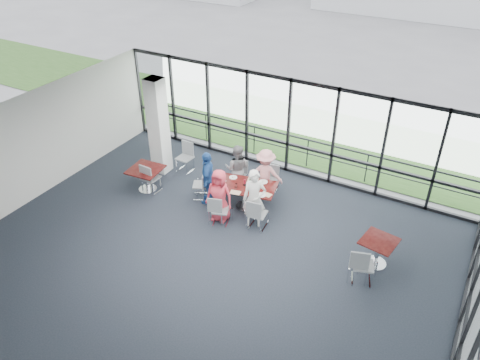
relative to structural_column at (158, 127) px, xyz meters
The scene contains 40 objects.
floor 4.96m from the structural_column, 39.81° to the right, with size 12.00×10.00×0.02m, color black.
ceiling 4.95m from the structural_column, 39.81° to the right, with size 12.00×10.00×0.04m, color white.
wall_left 3.84m from the structural_column, 128.66° to the right, with size 0.10×10.00×3.20m, color silver.
curtain_wall_back 4.12m from the structural_column, 29.05° to the left, with size 12.00×0.10×3.20m, color white.
curtain_wall_right 10.06m from the structural_column, 17.35° to the right, with size 0.10×10.00×3.20m, color white.
structural_column is the anchor object (origin of this frame).
apron 8.04m from the structural_column, 62.78° to the left, with size 80.00×70.00×0.02m, color gray.
grass_strip 6.36m from the structural_column, 54.25° to the left, with size 80.00×5.00×0.01m, color #2B521B.
guard_rail 4.57m from the structural_column, 35.84° to the left, with size 0.06×0.06×12.00m, color #2D2D33.
main_table 3.57m from the structural_column, ahead, with size 1.96×1.34×0.75m.
side_table_left 1.54m from the structural_column, 75.40° to the right, with size 1.02×1.02×0.75m.
side_table_right 7.58m from the structural_column, ahead, with size 0.93×0.93×0.75m.
diner_near_left 3.43m from the structural_column, 23.75° to the right, with size 0.78×0.51×1.59m, color #D23546.
diner_near_right 4.24m from the structural_column, 15.39° to the right, with size 0.63×0.46×1.74m, color silver.
diner_far_left 2.89m from the structural_column, ahead, with size 0.76×0.47×1.57m, color slate.
diner_far_right 3.77m from the structural_column, ahead, with size 1.03×0.53×1.60m, color #DA8A8B.
diner_end 2.55m from the structural_column, 18.34° to the right, with size 0.98×0.53×1.67m, color #214E94.
chair_main_nl 3.70m from the structural_column, 25.34° to the right, with size 0.43×0.43×0.89m, color gray, non-canonical shape.
chair_main_nr 4.48m from the structural_column, 15.64° to the right, with size 0.45×0.45×0.92m, color gray, non-canonical shape.
chair_main_fl 2.97m from the structural_column, ahead, with size 0.45×0.45×0.91m, color gray, non-canonical shape.
chair_main_fr 3.90m from the structural_column, ahead, with size 0.42×0.42×0.86m, color gray, non-canonical shape.
chair_main_end 2.41m from the structural_column, 19.63° to the right, with size 0.44×0.44×0.90m, color gray, non-canonical shape.
chair_spare_la 1.69m from the structural_column, 67.58° to the right, with size 0.48×0.48×0.98m, color gray, non-canonical shape.
chair_spare_lb 1.36m from the structural_column, 25.84° to the left, with size 0.47×0.47×0.97m, color gray, non-canonical shape.
chair_spare_r 7.60m from the structural_column, 13.69° to the right, with size 0.48×0.48×0.98m, color gray, non-canonical shape.
plate_nl 3.20m from the structural_column, 17.70° to the right, with size 0.25×0.25×0.01m, color white.
plate_nr 4.18m from the structural_column, ahead, with size 0.26×0.26×0.01m, color white.
plate_fl 3.02m from the structural_column, ahead, with size 0.24×0.24×0.01m, color white.
plate_fr 3.87m from the structural_column, ahead, with size 0.26×0.26×0.01m, color white.
plate_end 2.89m from the structural_column, 13.21° to the right, with size 0.27×0.27×0.01m, color white.
tumbler_a 3.40m from the structural_column, 12.36° to the right, with size 0.06×0.06×0.13m, color white.
tumbler_b 3.79m from the structural_column, ahead, with size 0.07×0.07×0.14m, color white.
tumbler_c 3.50m from the structural_column, ahead, with size 0.06×0.06×0.13m, color white.
tumbler_d 3.03m from the structural_column, 15.08° to the right, with size 0.07×0.07×0.13m, color white.
menu_a 3.57m from the structural_column, 15.71° to the right, with size 0.30×0.21×0.00m, color beige.
menu_b 4.28m from the structural_column, ahead, with size 0.28×0.20×0.00m, color beige.
menu_c 3.57m from the structural_column, ahead, with size 0.32×0.22×0.00m, color beige.
condiment_caddy 3.54m from the structural_column, ahead, with size 0.10×0.07×0.04m, color black.
ketchup_bottle 3.49m from the structural_column, ahead, with size 0.06×0.06×0.18m, color maroon.
green_bottle 3.60m from the structural_column, ahead, with size 0.05×0.05×0.20m, color #297538.
Camera 1 is at (5.16, -7.37, 8.17)m, focal length 35.00 mm.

